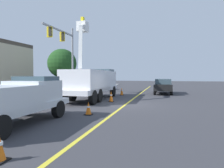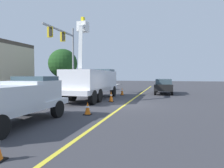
% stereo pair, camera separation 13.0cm
% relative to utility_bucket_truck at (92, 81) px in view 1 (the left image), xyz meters
% --- Properties ---
extents(ground, '(120.00, 120.00, 0.00)m').
position_rel_utility_bucket_truck_xyz_m(ground, '(-2.35, -3.43, -1.63)').
color(ground, '#38383D').
extents(sidewalk_far_side, '(60.03, 4.08, 0.12)m').
position_rel_utility_bucket_truck_xyz_m(sidewalk_far_side, '(-2.42, 5.46, -1.57)').
color(sidewalk_far_side, '#9E9E99').
rests_on(sidewalk_far_side, ground).
extents(lane_centre_stripe, '(50.00, 0.56, 0.01)m').
position_rel_utility_bucket_truck_xyz_m(lane_centre_stripe, '(-2.35, -3.43, -1.62)').
color(lane_centre_stripe, yellow).
rests_on(lane_centre_stripe, ground).
extents(utility_bucket_truck, '(8.22, 3.16, 7.51)m').
position_rel_utility_bucket_truck_xyz_m(utility_bucket_truck, '(0.00, 0.00, 0.00)').
color(utility_bucket_truck, white).
rests_on(utility_bucket_truck, ground).
extents(service_pickup_truck, '(5.62, 2.23, 2.06)m').
position_rel_utility_bucket_truck_xyz_m(service_pickup_truck, '(-9.37, -0.10, -0.51)').
color(service_pickup_truck, silver).
rests_on(service_pickup_truck, ground).
extents(passing_minivan, '(4.81, 1.98, 1.69)m').
position_rel_utility_bucket_truck_xyz_m(passing_minivan, '(7.12, -5.88, -0.65)').
color(passing_minivan, black).
rests_on(passing_minivan, ground).
extents(traffic_cone_mid_front, '(0.40, 0.40, 0.69)m').
position_rel_utility_bucket_truck_xyz_m(traffic_cone_mid_front, '(-6.50, -2.25, -1.29)').
color(traffic_cone_mid_front, black).
rests_on(traffic_cone_mid_front, ground).
extents(traffic_cone_mid_rear, '(0.40, 0.40, 0.86)m').
position_rel_utility_bucket_truck_xyz_m(traffic_cone_mid_rear, '(-1.17, -2.03, -1.20)').
color(traffic_cone_mid_rear, black).
rests_on(traffic_cone_mid_rear, ground).
extents(traffic_cone_trailing, '(0.40, 0.40, 0.82)m').
position_rel_utility_bucket_truck_xyz_m(traffic_cone_trailing, '(4.22, -1.70, -1.22)').
color(traffic_cone_trailing, black).
rests_on(traffic_cone_trailing, ground).
extents(traffic_signal_mast, '(6.15, 0.58, 7.60)m').
position_rel_utility_bucket_truck_xyz_m(traffic_signal_mast, '(3.59, 4.49, 3.53)').
color(traffic_signal_mast, gray).
rests_on(traffic_signal_mast, ground).
extents(street_tree_right, '(3.92, 3.92, 5.69)m').
position_rel_utility_bucket_truck_xyz_m(street_tree_right, '(8.26, 7.53, 2.09)').
color(street_tree_right, brown).
rests_on(street_tree_right, ground).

